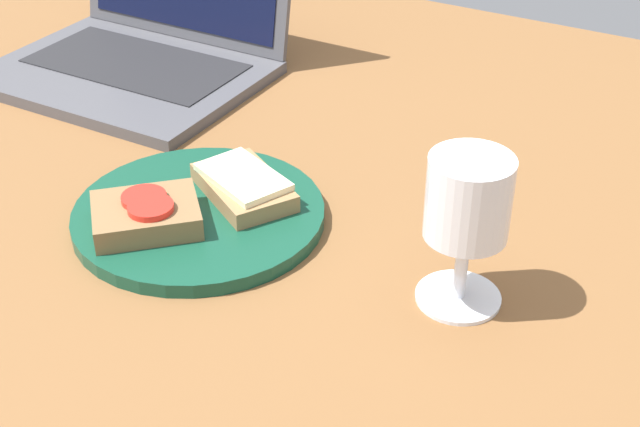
% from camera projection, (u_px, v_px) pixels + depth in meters
% --- Properties ---
extents(wooden_table, '(1.40, 1.40, 0.03)m').
position_uv_depth(wooden_table, '(234.00, 245.00, 0.88)').
color(wooden_table, brown).
rests_on(wooden_table, ground).
extents(plate, '(0.25, 0.25, 0.01)m').
position_uv_depth(plate, '(198.00, 216.00, 0.88)').
color(plate, '#144733').
rests_on(plate, wooden_table).
extents(sandwich_with_tomato, '(0.13, 0.13, 0.03)m').
position_uv_depth(sandwich_with_tomato, '(146.00, 214.00, 0.85)').
color(sandwich_with_tomato, brown).
rests_on(sandwich_with_tomato, plate).
extents(sandwich_with_cheese, '(0.13, 0.12, 0.02)m').
position_uv_depth(sandwich_with_cheese, '(244.00, 185.00, 0.90)').
color(sandwich_with_cheese, '#937047').
rests_on(sandwich_with_cheese, plate).
extents(wine_glass, '(0.08, 0.08, 0.14)m').
position_uv_depth(wine_glass, '(468.00, 208.00, 0.73)').
color(wine_glass, white).
rests_on(wine_glass, wooden_table).
extents(laptop, '(0.34, 0.30, 0.22)m').
position_uv_depth(laptop, '(145.00, 38.00, 1.18)').
color(laptop, '#4C4C51').
rests_on(laptop, wooden_table).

